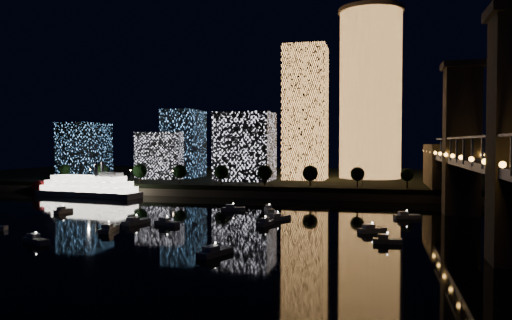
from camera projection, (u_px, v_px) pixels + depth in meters
The scene contains 11 objects.
ground at pixel (229, 232), 131.69m from camera, with size 520.00×520.00×0.00m, color black.
far_bank at pixel (309, 179), 286.96m from camera, with size 420.00×160.00×5.00m, color black.
seawall at pixel (285, 195), 211.26m from camera, with size 420.00×6.00×3.00m, color #6B5E4C.
tower_cylindrical at pixel (370, 94), 262.73m from camera, with size 34.00×34.00×88.88m.
tower_rectangular at pixel (306, 113), 254.08m from camera, with size 21.26×21.26×67.63m, color #FFA651.
midrise_blocks at pixel (177, 148), 261.26m from camera, with size 113.54×38.51×36.30m.
truss_bridge at pixel (493, 174), 119.36m from camera, with size 13.00×266.00×50.00m.
riverboat at pixel (84, 187), 218.99m from camera, with size 53.63×18.08×15.86m.
motorboats at pixel (204, 223), 141.11m from camera, with size 119.38×75.43×2.78m.
esplanade_trees at pixel (218, 172), 224.21m from camera, with size 165.37×6.82×8.91m.
street_lamps at pixel (217, 174), 230.69m from camera, with size 132.70×0.70×5.65m.
Camera 1 is at (38.01, -125.51, 23.68)m, focal length 35.00 mm.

